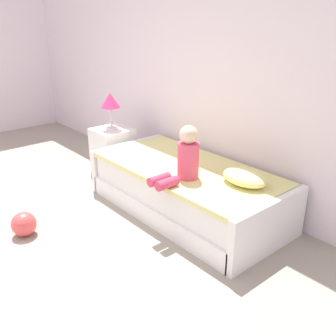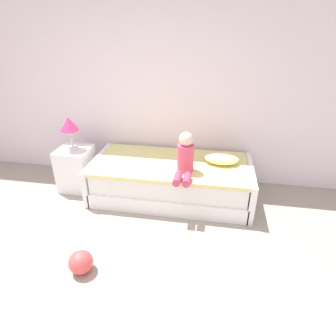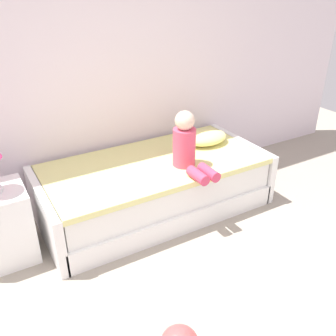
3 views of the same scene
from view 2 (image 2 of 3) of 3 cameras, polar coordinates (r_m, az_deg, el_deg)
The scene contains 8 objects.
ground_plane at distance 2.76m, azimuth -23.33°, elevation -26.61°, with size 9.20×9.20×0.00m, color #9E9384.
wall_rear at distance 4.09m, azimuth -7.96°, elevation 17.66°, with size 7.20×0.10×2.90m, color white.
bed at distance 3.80m, azimuth 0.63°, elevation -2.33°, with size 2.11×1.00×0.50m.
nightstand at distance 4.16m, azimuth -18.10°, elevation -0.13°, with size 0.44×0.44×0.60m, color white.
table_lamp at distance 3.92m, azimuth -19.46°, elevation 8.14°, with size 0.24×0.24×0.45m.
child_figure at distance 3.36m, azimuth 3.50°, elevation 2.23°, with size 0.20×0.51×0.50m.
pillow at distance 3.70m, azimuth 10.86°, elevation 1.91°, with size 0.44×0.30×0.13m, color #F2E58C.
toy_ball at distance 2.93m, azimuth -17.28°, elevation -17.78°, with size 0.23×0.23×0.23m, color #E54C4C.
Camera 2 is at (1.20, -1.25, 2.15)m, focal length 30.02 mm.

